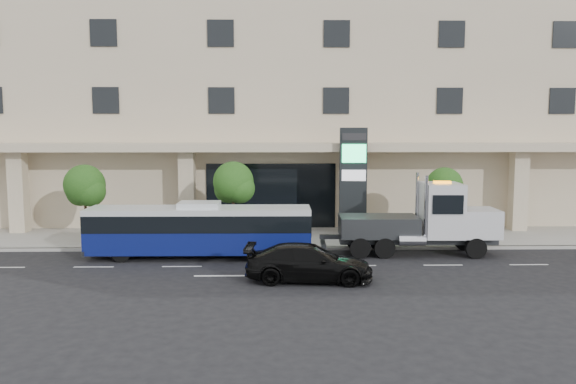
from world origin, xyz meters
name	(u,v)px	position (x,y,z in m)	size (l,w,h in m)	color
ground	(270,259)	(0.00, 0.00, 0.00)	(120.00, 120.00, 0.00)	black
sidewalk	(271,238)	(0.00, 5.00, 0.07)	(120.00, 6.00, 0.15)	gray
curb	(270,249)	(0.00, 2.00, 0.07)	(120.00, 0.30, 0.15)	gray
convention_center	(271,79)	(0.00, 15.42, 9.97)	(60.00, 17.60, 20.00)	#BEAB8E
tree_left	(85,188)	(-9.97, 3.59, 3.11)	(2.27, 2.20, 4.22)	#422B19
tree_mid	(234,185)	(-1.97, 3.59, 3.26)	(2.28, 2.20, 4.38)	#422B19
tree_right	(445,188)	(9.53, 3.59, 3.04)	(2.10, 2.00, 4.04)	#422B19
city_bus	(200,229)	(-3.42, 0.37, 1.39)	(10.81, 2.35, 2.73)	black
tow_truck	(425,221)	(7.76, 0.85, 1.66)	(8.89, 2.46, 4.04)	#2D3033
black_sedan	(309,263)	(1.65, -4.04, 0.76)	(2.13, 5.24, 1.52)	black
signage_pylon	(353,181)	(4.70, 5.09, 3.30)	(1.59, 0.69, 6.20)	black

